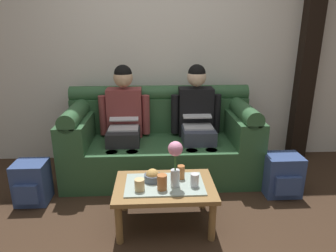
# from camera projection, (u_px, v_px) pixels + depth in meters

# --- Properties ---
(ground_plane) EXTENTS (14.00, 14.00, 0.00)m
(ground_plane) POSITION_uv_depth(u_px,v_px,m) (166.00, 238.00, 2.36)
(ground_plane) COLOR #382619
(back_wall_patterned) EXTENTS (6.00, 0.12, 2.90)m
(back_wall_patterned) POSITION_uv_depth(u_px,v_px,m) (159.00, 41.00, 3.54)
(back_wall_patterned) COLOR silver
(back_wall_patterned) RESTS_ON ground_plane
(timber_pillar) EXTENTS (0.20, 0.20, 2.90)m
(timber_pillar) POSITION_uv_depth(u_px,v_px,m) (310.00, 41.00, 3.51)
(timber_pillar) COLOR black
(timber_pillar) RESTS_ON ground_plane
(couch) EXTENTS (2.05, 0.88, 0.96)m
(couch) POSITION_uv_depth(u_px,v_px,m) (161.00, 142.00, 3.36)
(couch) COLOR #2D5633
(couch) RESTS_ON ground_plane
(person_left) EXTENTS (0.56, 0.67, 1.22)m
(person_left) POSITION_uv_depth(u_px,v_px,m) (124.00, 118.00, 3.25)
(person_left) COLOR #232326
(person_left) RESTS_ON ground_plane
(person_right) EXTENTS (0.56, 0.67, 1.22)m
(person_right) POSITION_uv_depth(u_px,v_px,m) (197.00, 117.00, 3.29)
(person_right) COLOR #383D4C
(person_right) RESTS_ON ground_plane
(coffee_table) EXTENTS (0.82, 0.55, 0.38)m
(coffee_table) POSITION_uv_depth(u_px,v_px,m) (165.00, 190.00, 2.45)
(coffee_table) COLOR olive
(coffee_table) RESTS_ON ground_plane
(flower_vase) EXTENTS (0.12, 0.12, 0.38)m
(flower_vase) POSITION_uv_depth(u_px,v_px,m) (175.00, 158.00, 2.32)
(flower_vase) COLOR silver
(flower_vase) RESTS_ON coffee_table
(snack_bowl) EXTENTS (0.14, 0.14, 0.11)m
(snack_bowl) POSITION_uv_depth(u_px,v_px,m) (153.00, 176.00, 2.46)
(snack_bowl) COLOR #4C5666
(snack_bowl) RESTS_ON coffee_table
(cup_near_left) EXTENTS (0.08, 0.08, 0.12)m
(cup_near_left) POSITION_uv_depth(u_px,v_px,m) (162.00, 182.00, 2.32)
(cup_near_left) COLOR #B26633
(cup_near_left) RESTS_ON coffee_table
(cup_near_right) EXTENTS (0.08, 0.08, 0.09)m
(cup_near_right) POSITION_uv_depth(u_px,v_px,m) (140.00, 185.00, 2.31)
(cup_near_right) COLOR #DBB77A
(cup_near_right) RESTS_ON coffee_table
(cup_far_center) EXTENTS (0.07, 0.07, 0.11)m
(cup_far_center) POSITION_uv_depth(u_px,v_px,m) (195.00, 180.00, 2.37)
(cup_far_center) COLOR silver
(cup_far_center) RESTS_ON coffee_table
(cup_far_left) EXTENTS (0.06, 0.06, 0.12)m
(cup_far_left) POSITION_uv_depth(u_px,v_px,m) (181.00, 172.00, 2.49)
(cup_far_left) COLOR #B26633
(cup_far_left) RESTS_ON coffee_table
(backpack_right) EXTENTS (0.35, 0.32, 0.41)m
(backpack_right) POSITION_uv_depth(u_px,v_px,m) (282.00, 175.00, 2.95)
(backpack_right) COLOR #33477A
(backpack_right) RESTS_ON ground_plane
(backpack_left) EXTENTS (0.30, 0.31, 0.40)m
(backpack_left) POSITION_uv_depth(u_px,v_px,m) (32.00, 183.00, 2.80)
(backpack_left) COLOR #33477A
(backpack_left) RESTS_ON ground_plane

